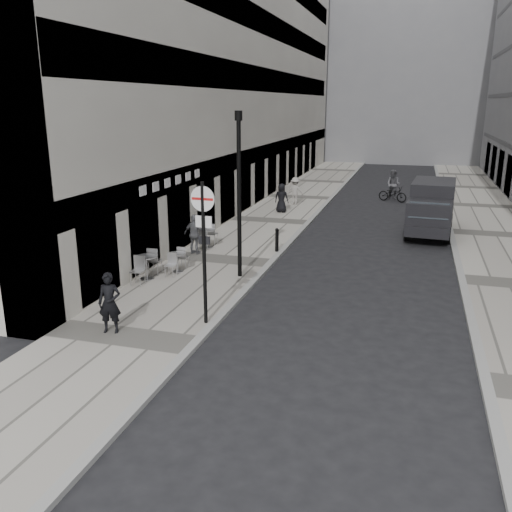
{
  "coord_description": "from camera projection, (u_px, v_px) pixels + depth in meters",
  "views": [
    {
      "loc": [
        5.12,
        -9.0,
        6.08
      ],
      "look_at": [
        0.49,
        6.81,
        1.4
      ],
      "focal_mm": 38.0,
      "sensor_mm": 36.0,
      "label": 1
    }
  ],
  "objects": [
    {
      "name": "panel_van",
      "position": [
        432.0,
        205.0,
        25.7
      ],
      "size": [
        2.3,
        5.34,
        2.45
      ],
      "rotation": [
        0.0,
        0.0,
        -0.07
      ],
      "color": "black",
      "rests_on": "ground"
    },
    {
      "name": "cafe_table_mid",
      "position": [
        177.0,
        261.0,
        19.64
      ],
      "size": [
        0.65,
        1.47,
        0.84
      ],
      "color": "silver",
      "rests_on": "sidewalk"
    },
    {
      "name": "cafe_table_far",
      "position": [
        207.0,
        237.0,
        22.9
      ],
      "size": [
        0.73,
        1.65,
        0.94
      ],
      "color": "silver",
      "rests_on": "sidewalk"
    },
    {
      "name": "far_sidewalk",
      "position": [
        495.0,
        235.0,
        25.52
      ],
      "size": [
        4.0,
        60.0,
        0.12
      ],
      "primitive_type": "cube",
      "color": "#A5A095",
      "rests_on": "ground"
    },
    {
      "name": "sidewalk",
      "position": [
        270.0,
        221.0,
        28.49
      ],
      "size": [
        4.0,
        60.0,
        0.12
      ],
      "primitive_type": "cube",
      "color": "#A5A095",
      "rests_on": "ground"
    },
    {
      "name": "walking_man",
      "position": [
        110.0,
        303.0,
        14.37
      ],
      "size": [
        0.69,
        0.53,
        1.66
      ],
      "primitive_type": "imported",
      "rotation": [
        0.0,
        0.0,
        0.25
      ],
      "color": "black",
      "rests_on": "sidewalk"
    },
    {
      "name": "bollard_far",
      "position": [
        277.0,
        241.0,
        22.45
      ],
      "size": [
        0.12,
        0.12,
        0.88
      ],
      "primitive_type": "cylinder",
      "color": "black",
      "rests_on": "sidewalk"
    },
    {
      "name": "sign_post",
      "position": [
        204.0,
        235.0,
        14.53
      ],
      "size": [
        0.68,
        0.11,
        3.97
      ],
      "rotation": [
        0.0,
        0.0,
        -0.07
      ],
      "color": "black",
      "rests_on": "sidewalk"
    },
    {
      "name": "pedestrian_b",
      "position": [
        295.0,
        191.0,
        32.68
      ],
      "size": [
        1.05,
        0.61,
        1.63
      ],
      "primitive_type": "imported",
      "rotation": [
        0.0,
        0.0,
        3.14
      ],
      "color": "gray",
      "rests_on": "sidewalk"
    },
    {
      "name": "pedestrian_c",
      "position": [
        282.0,
        198.0,
        30.32
      ],
      "size": [
        0.82,
        0.56,
        1.62
      ],
      "primitive_type": "imported",
      "rotation": [
        0.0,
        0.0,
        3.09
      ],
      "color": "black",
      "rests_on": "sidewalk"
    },
    {
      "name": "ground",
      "position": [
        142.0,
        403.0,
        11.35
      ],
      "size": [
        120.0,
        120.0,
        0.0
      ],
      "primitive_type": "plane",
      "color": "black",
      "rests_on": "ground"
    },
    {
      "name": "building_left",
      "position": [
        235.0,
        53.0,
        33.13
      ],
      "size": [
        4.0,
        45.0,
        18.0
      ],
      "primitive_type": "cube",
      "color": "beige",
      "rests_on": "ground"
    },
    {
      "name": "lamppost",
      "position": [
        239.0,
        187.0,
        18.45
      ],
      "size": [
        0.26,
        0.26,
        5.7
      ],
      "color": "black",
      "rests_on": "sidewalk"
    },
    {
      "name": "bollard_near",
      "position": [
        277.0,
        241.0,
        22.36
      ],
      "size": [
        0.12,
        0.12,
        0.92
      ],
      "primitive_type": "cylinder",
      "color": "black",
      "rests_on": "sidewalk"
    },
    {
      "name": "pedestrian_a",
      "position": [
        195.0,
        234.0,
        21.93
      ],
      "size": [
        1.01,
        0.54,
        1.63
      ],
      "primitive_type": "imported",
      "rotation": [
        0.0,
        0.0,
        2.99
      ],
      "color": "#5C5D61",
      "rests_on": "sidewalk"
    },
    {
      "name": "cafe_table_near",
      "position": [
        146.0,
        266.0,
        18.82
      ],
      "size": [
        0.76,
        1.72,
        0.98
      ],
      "color": "#ABABAD",
      "rests_on": "sidewalk"
    },
    {
      "name": "cyclist",
      "position": [
        393.0,
        189.0,
        34.29
      ],
      "size": [
        1.97,
        1.29,
        2.01
      ],
      "rotation": [
        0.0,
        0.0,
        -0.37
      ],
      "color": "black",
      "rests_on": "ground"
    },
    {
      "name": "building_far",
      "position": [
        390.0,
        56.0,
        59.64
      ],
      "size": [
        24.0,
        16.0,
        22.0
      ],
      "primitive_type": "cube",
      "color": "slate",
      "rests_on": "ground"
    }
  ]
}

